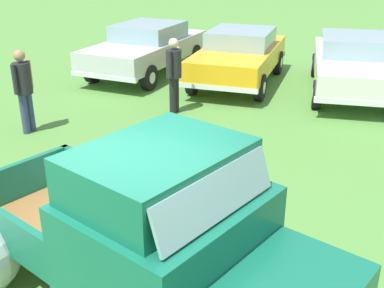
# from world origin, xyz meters

# --- Properties ---
(vintage_pickup_truck) EXTENTS (4.98, 3.74, 1.96)m
(vintage_pickup_truck) POSITION_xyz_m (0.37, -0.11, 0.76)
(vintage_pickup_truck) COLOR black
(vintage_pickup_truck) RESTS_ON ground
(show_car_0) EXTENTS (2.05, 4.63, 1.43)m
(show_car_0) POSITION_xyz_m (-4.28, 8.71, 0.79)
(show_car_0) COLOR black
(show_car_0) RESTS_ON ground
(show_car_1) EXTENTS (2.23, 4.47, 1.43)m
(show_car_1) POSITION_xyz_m (-1.49, 8.74, 0.78)
(show_car_1) COLOR black
(show_car_1) RESTS_ON ground
(show_car_2) EXTENTS (2.69, 4.95, 1.43)m
(show_car_2) POSITION_xyz_m (1.43, 9.00, 0.79)
(show_car_2) COLOR black
(show_car_2) RESTS_ON ground
(spectator_0) EXTENTS (0.35, 0.53, 1.68)m
(spectator_0) POSITION_xyz_m (-4.30, 3.56, 0.95)
(spectator_0) COLOR navy
(spectator_0) RESTS_ON ground
(spectator_1) EXTENTS (0.35, 0.53, 1.68)m
(spectator_1) POSITION_xyz_m (-2.08, 5.79, 0.96)
(spectator_1) COLOR black
(spectator_1) RESTS_ON ground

